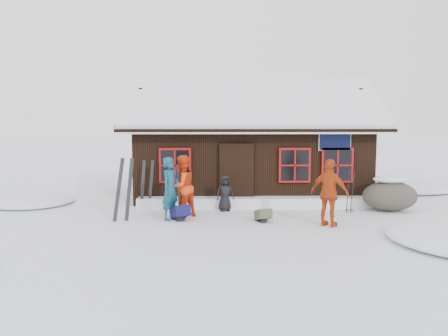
% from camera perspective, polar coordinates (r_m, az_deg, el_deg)
% --- Properties ---
extents(ground, '(120.00, 120.00, 0.00)m').
position_cam_1_polar(ground, '(12.01, -2.14, -7.26)').
color(ground, white).
rests_on(ground, ground).
extents(mountain_hut, '(8.90, 6.09, 4.42)m').
position_cam_1_polar(mountain_hut, '(16.75, 3.29, 2.00)').
color(mountain_hut, black).
rests_on(mountain_hut, ground).
extents(snow_drift, '(7.60, 0.60, 0.35)m').
position_cam_1_polar(snow_drift, '(14.23, 4.09, -4.43)').
color(snow_drift, white).
rests_on(snow_drift, ground).
extents(snow_mounds, '(20.60, 13.20, 0.48)m').
position_cam_1_polar(snow_mounds, '(13.90, 4.86, -5.43)').
color(snow_mounds, white).
rests_on(snow_mounds, ground).
extents(skier_teal, '(0.69, 0.77, 1.78)m').
position_cam_1_polar(skier_teal, '(12.38, -7.00, -2.70)').
color(skier_teal, navy).
rests_on(skier_teal, ground).
extents(skier_orange_left, '(1.11, 1.11, 1.81)m').
position_cam_1_polar(skier_orange_left, '(12.65, -5.52, -2.42)').
color(skier_orange_left, red).
rests_on(skier_orange_left, ground).
extents(skier_orange_right, '(1.09, 1.01, 1.80)m').
position_cam_1_polar(skier_orange_right, '(11.83, 13.62, -3.19)').
color(skier_orange_right, '#B83E12').
rests_on(skier_orange_right, ground).
extents(skier_crouched, '(0.61, 0.47, 1.11)m').
position_cam_1_polar(skier_crouched, '(13.55, 0.13, -3.32)').
color(skier_crouched, black).
rests_on(skier_crouched, ground).
extents(boulder, '(1.69, 1.27, 0.99)m').
position_cam_1_polar(boulder, '(14.54, 20.84, -3.30)').
color(boulder, '#544D43').
rests_on(boulder, ground).
extents(ski_pair_left, '(0.65, 0.19, 1.83)m').
position_cam_1_polar(ski_pair_left, '(12.43, -12.95, -2.88)').
color(ski_pair_left, black).
rests_on(ski_pair_left, ground).
extents(ski_pair_mid, '(0.38, 0.24, 1.51)m').
position_cam_1_polar(ski_pair_mid, '(13.15, -6.36, -3.00)').
color(ski_pair_mid, black).
rests_on(ski_pair_mid, ground).
extents(ski_pair_right, '(0.47, 0.21, 1.60)m').
position_cam_1_polar(ski_pair_right, '(14.11, -10.05, -2.24)').
color(ski_pair_right, black).
rests_on(ski_pair_right, ground).
extents(ski_poles, '(0.24, 0.12, 1.33)m').
position_cam_1_polar(ski_poles, '(13.83, 16.14, -3.07)').
color(ski_poles, black).
rests_on(ski_poles, ground).
extents(backpack_blue, '(0.64, 0.71, 0.31)m').
position_cam_1_polar(backpack_blue, '(12.45, -5.75, -6.07)').
color(backpack_blue, '#101246').
rests_on(backpack_blue, ground).
extents(backpack_olive, '(0.48, 0.57, 0.27)m').
position_cam_1_polar(backpack_olive, '(12.24, 5.13, -6.38)').
color(backpack_olive, '#444833').
rests_on(backpack_olive, ground).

